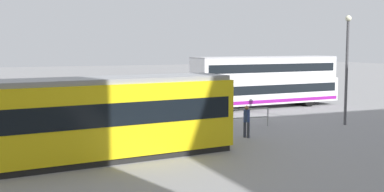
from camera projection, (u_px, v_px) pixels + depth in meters
The scene contains 8 objects.
ground_plane at pixel (198, 113), 32.77m from camera, with size 160.00×160.00×0.00m, color gray.
double_decker_bus at pixel (266, 81), 35.89m from camera, with size 12.01×3.17×3.80m.
tram_yellow at pixel (75, 119), 18.90m from camera, with size 13.45×4.02×3.33m.
pedestrian_near_railing at pixel (156, 114), 25.37m from camera, with size 0.36×0.36×1.75m.
pedestrian_crossing at pixel (247, 119), 24.06m from camera, with size 0.43×0.43×1.63m.
pedestrian_railing at pixel (210, 116), 26.46m from camera, with size 7.10×0.67×1.08m.
info_sign at pixel (130, 105), 25.30m from camera, with size 0.99×0.27×2.21m.
street_lamp at pixel (347, 61), 27.73m from camera, with size 0.36×0.36×6.33m.
Camera 1 is at (12.97, 29.77, 4.61)m, focal length 44.99 mm.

